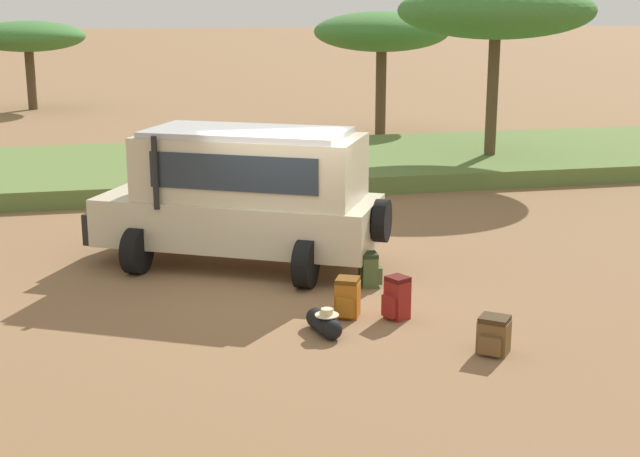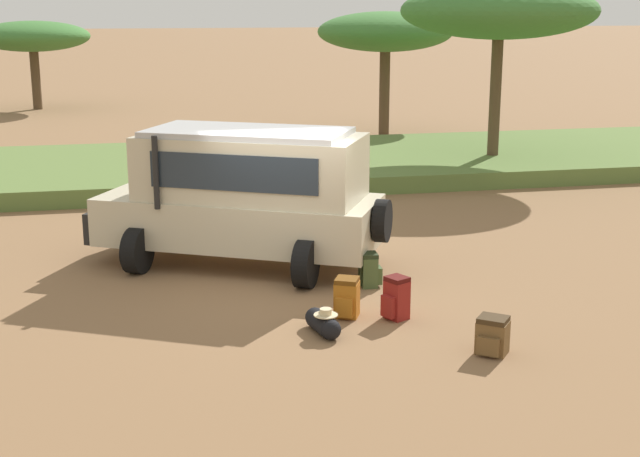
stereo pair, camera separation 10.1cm
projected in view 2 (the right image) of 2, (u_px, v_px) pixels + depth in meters
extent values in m
plane|color=olive|center=(285.00, 285.00, 14.82)|extent=(320.00, 320.00, 0.00)
cube|color=#5B7538|center=(221.00, 167.00, 24.29)|extent=(120.00, 7.00, 0.44)
cube|color=beige|center=(239.00, 220.00, 15.80)|extent=(5.22, 3.96, 0.84)
cube|color=beige|center=(251.00, 167.00, 15.50)|extent=(4.21, 3.36, 1.10)
cube|color=#232D38|center=(171.00, 165.00, 15.90)|extent=(0.78, 1.41, 0.77)
cube|color=#232D38|center=(233.00, 173.00, 14.64)|extent=(2.62, 1.40, 0.60)
cube|color=#232D38|center=(268.00, 155.00, 16.33)|extent=(2.62, 1.40, 0.60)
cube|color=#B7B7B7|center=(248.00, 132.00, 15.36)|extent=(3.83, 3.11, 0.10)
cube|color=black|center=(109.00, 220.00, 16.51)|extent=(0.89, 1.50, 0.56)
cylinder|color=black|center=(156.00, 173.00, 14.94)|extent=(0.10, 0.10, 1.25)
cylinder|color=black|center=(137.00, 251.00, 15.39)|extent=(0.62, 0.84, 0.80)
cylinder|color=black|center=(183.00, 224.00, 17.20)|extent=(0.62, 0.84, 0.80)
cylinder|color=black|center=(306.00, 264.00, 14.60)|extent=(0.62, 0.84, 0.80)
cylinder|color=black|center=(335.00, 235.00, 16.41)|extent=(0.62, 0.84, 0.80)
cylinder|color=black|center=(382.00, 221.00, 15.09)|extent=(0.54, 0.75, 0.74)
cube|color=brown|center=(492.00, 337.00, 11.87)|extent=(0.51, 0.50, 0.45)
cube|color=brown|center=(488.00, 346.00, 11.71)|extent=(0.28, 0.25, 0.25)
cube|color=#3A2A16|center=(493.00, 320.00, 11.81)|extent=(0.50, 0.50, 0.07)
cylinder|color=#3A2A16|center=(503.00, 334.00, 11.99)|extent=(0.04, 0.04, 0.38)
cylinder|color=#3A2A16|center=(490.00, 332.00, 12.06)|extent=(0.04, 0.04, 0.38)
cube|color=#B26619|center=(347.00, 299.00, 13.27)|extent=(0.45, 0.43, 0.53)
cube|color=#B26619|center=(344.00, 308.00, 13.10)|extent=(0.27, 0.18, 0.29)
cube|color=#62380E|center=(347.00, 280.00, 13.20)|extent=(0.44, 0.44, 0.07)
cylinder|color=#62380E|center=(354.00, 296.00, 13.42)|extent=(0.04, 0.04, 0.45)
cylinder|color=#62380E|center=(344.00, 295.00, 13.46)|extent=(0.04, 0.04, 0.45)
cube|color=maroon|center=(397.00, 300.00, 13.18)|extent=(0.38, 0.40, 0.58)
cube|color=maroon|center=(388.00, 307.00, 13.09)|extent=(0.18, 0.25, 0.32)
cube|color=#4D100E|center=(397.00, 279.00, 13.10)|extent=(0.38, 0.40, 0.07)
cylinder|color=#4D100E|center=(407.00, 299.00, 13.21)|extent=(0.04, 0.04, 0.49)
cylinder|color=#4D100E|center=(401.00, 296.00, 13.32)|extent=(0.04, 0.04, 0.49)
cube|color=#42562D|center=(369.00, 272.00, 14.69)|extent=(0.27, 0.35, 0.51)
cube|color=#42562D|center=(379.00, 275.00, 14.72)|extent=(0.10, 0.25, 0.28)
cube|color=#242F19|center=(369.00, 255.00, 14.62)|extent=(0.28, 0.33, 0.07)
cylinder|color=#242F19|center=(359.00, 271.00, 14.74)|extent=(0.04, 0.04, 0.43)
cylinder|color=#242F19|center=(361.00, 273.00, 14.59)|extent=(0.04, 0.04, 0.43)
cylinder|color=black|center=(323.00, 323.00, 12.61)|extent=(0.40, 0.60, 0.29)
sphere|color=black|center=(331.00, 330.00, 12.37)|extent=(0.29, 0.29, 0.29)
sphere|color=black|center=(315.00, 317.00, 12.86)|extent=(0.29, 0.29, 0.29)
torus|color=black|center=(323.00, 312.00, 12.57)|extent=(0.06, 0.17, 0.16)
cylinder|color=beige|center=(326.00, 315.00, 12.49)|extent=(0.34, 0.34, 0.02)
cylinder|color=beige|center=(326.00, 312.00, 12.47)|extent=(0.17, 0.17, 0.09)
cylinder|color=brown|center=(36.00, 80.00, 39.08)|extent=(0.40, 0.40, 2.60)
ellipsoid|color=#3D7533|center=(32.00, 36.00, 38.62)|extent=(4.91, 4.48, 1.32)
cylinder|color=brown|center=(384.00, 92.00, 31.28)|extent=(0.37, 0.37, 3.02)
ellipsoid|color=#3D7533|center=(385.00, 32.00, 30.77)|extent=(4.74, 4.20, 1.38)
cylinder|color=brown|center=(495.00, 104.00, 24.53)|extent=(0.31, 0.31, 3.71)
ellipsoid|color=#3D7533|center=(499.00, 11.00, 23.92)|extent=(5.36, 4.93, 1.53)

